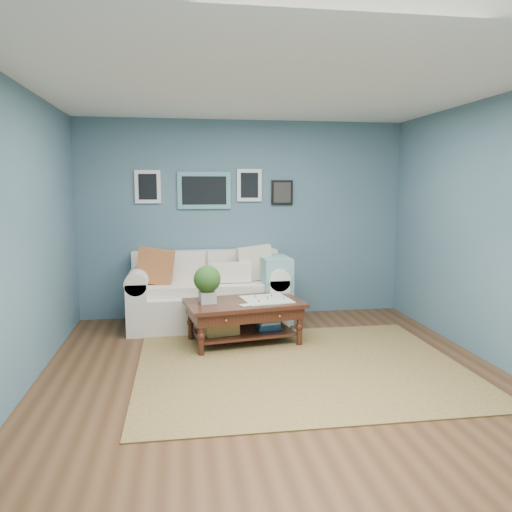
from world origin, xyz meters
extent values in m
plane|color=brown|center=(0.00, 0.00, 0.00)|extent=(5.00, 5.00, 0.00)
plane|color=white|center=(0.00, 0.00, 2.70)|extent=(5.00, 5.00, 0.00)
cube|color=#436273|center=(0.00, 2.50, 1.35)|extent=(4.50, 0.02, 2.70)
cube|color=#436273|center=(0.00, -2.50, 1.35)|extent=(4.50, 0.02, 2.70)
cube|color=#436273|center=(-2.25, 0.00, 1.35)|extent=(0.02, 5.00, 2.70)
cube|color=#436273|center=(2.25, 0.00, 1.35)|extent=(0.02, 5.00, 2.70)
cube|color=#5D989C|center=(-0.54, 2.48, 1.75)|extent=(0.72, 0.03, 0.50)
cube|color=black|center=(-0.54, 2.46, 1.75)|extent=(0.60, 0.01, 0.38)
cube|color=white|center=(-1.29, 2.48, 1.80)|extent=(0.34, 0.03, 0.44)
cube|color=white|center=(0.08, 2.48, 1.82)|extent=(0.34, 0.03, 0.44)
cube|color=black|center=(0.54, 2.48, 1.72)|extent=(0.30, 0.03, 0.34)
cube|color=brown|center=(0.29, 0.31, 0.01)|extent=(3.23, 2.59, 0.01)
cube|color=white|center=(-0.54, 1.99, 0.22)|extent=(1.49, 0.92, 0.44)
cube|color=white|center=(-0.54, 2.35, 0.69)|extent=(1.95, 0.23, 0.50)
cube|color=white|center=(-1.41, 1.99, 0.33)|extent=(0.25, 0.92, 0.65)
cube|color=white|center=(0.33, 1.99, 0.33)|extent=(0.25, 0.92, 0.65)
cylinder|color=white|center=(-1.41, 1.99, 0.65)|extent=(0.27, 0.92, 0.27)
cylinder|color=white|center=(0.33, 1.99, 0.65)|extent=(0.27, 0.92, 0.27)
cube|color=white|center=(-0.94, 1.93, 0.51)|extent=(0.76, 0.59, 0.14)
cube|color=white|center=(-0.14, 1.93, 0.51)|extent=(0.76, 0.59, 0.14)
cube|color=white|center=(-0.94, 2.22, 0.77)|extent=(0.76, 0.13, 0.38)
cube|color=white|center=(-0.14, 2.22, 0.77)|extent=(0.76, 0.13, 0.38)
cube|color=#AF4322|center=(-1.19, 1.94, 0.81)|extent=(0.51, 0.18, 0.50)
cube|color=silver|center=(0.09, 2.01, 0.81)|extent=(0.50, 0.19, 0.48)
cube|color=beige|center=(-0.25, 1.89, 0.71)|extent=(0.52, 0.13, 0.25)
cube|color=#6B9F9E|center=(0.33, 1.86, 0.48)|extent=(0.36, 0.58, 0.84)
cube|color=#34110E|center=(-0.17, 1.18, 0.47)|extent=(1.42, 0.97, 0.04)
cube|color=#34110E|center=(-0.17, 1.18, 0.38)|extent=(1.32, 0.87, 0.13)
cube|color=#34110E|center=(-0.17, 1.18, 0.12)|extent=(1.19, 0.74, 0.03)
sphere|color=gold|center=(-0.41, 0.78, 0.38)|extent=(0.03, 0.03, 0.03)
sphere|color=gold|center=(0.19, 0.88, 0.38)|extent=(0.03, 0.03, 0.03)
cylinder|color=#34110E|center=(-0.68, 0.80, 0.22)|extent=(0.07, 0.07, 0.45)
cylinder|color=#34110E|center=(0.44, 0.98, 0.22)|extent=(0.07, 0.07, 0.45)
cylinder|color=#34110E|center=(-0.78, 1.38, 0.22)|extent=(0.07, 0.07, 0.45)
cylinder|color=#34110E|center=(0.35, 1.57, 0.22)|extent=(0.07, 0.07, 0.45)
cube|color=beige|center=(-0.59, 1.17, 0.56)|extent=(0.20, 0.20, 0.13)
sphere|color=#2C531A|center=(-0.59, 1.17, 0.77)|extent=(0.31, 0.31, 0.31)
cube|color=silver|center=(0.10, 1.23, 0.50)|extent=(0.60, 0.60, 0.01)
cube|color=#9E8147|center=(-0.44, 1.14, 0.25)|extent=(0.41, 0.32, 0.22)
cube|color=#265995|center=(0.13, 1.25, 0.20)|extent=(0.29, 0.24, 0.12)
camera|label=1|loc=(-0.88, -4.38, 1.80)|focal=35.00mm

